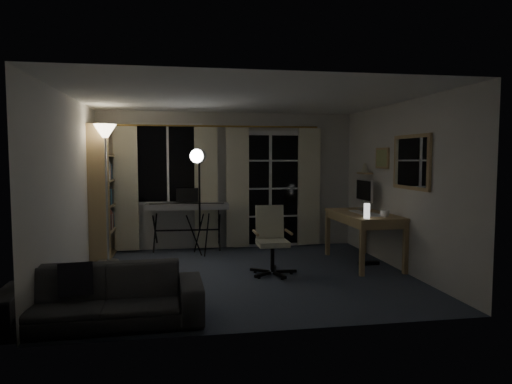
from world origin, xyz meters
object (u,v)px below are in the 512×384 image
studio_light (198,168)px  monitor (364,191)px  keyboard_piano (187,207)px  mug (385,213)px  desk (364,219)px  bookshelf (101,194)px  sofa (103,287)px  torchiere_lamp (106,152)px  office_chair (271,234)px

studio_light → monitor: bearing=10.3°
keyboard_piano → mug: (2.72, -1.79, 0.07)m
desk → monitor: bearing=65.2°
keyboard_piano → bookshelf: bearing=-177.1°
desk → monitor: size_ratio=2.62×
studio_light → bookshelf: bearing=-168.5°
studio_light → sofa: (-1.05, -2.95, -1.06)m
desk → mug: bearing=-79.9°
monitor → mug: bearing=-97.0°
desk → monitor: 0.63m
keyboard_piano → sofa: size_ratio=0.74×
desk → bookshelf: bearing=161.0°
studio_light → desk: (2.43, -1.00, -0.75)m
bookshelf → torchiere_lamp: 0.91m
studio_light → sofa: studio_light is taller
bookshelf → desk: bookshelf is taller
sofa → desk: bearing=27.7°
keyboard_piano → desk: keyboard_piano is taller
office_chair → monitor: bearing=24.0°
monitor → torchiere_lamp: bearing=175.1°
bookshelf → mug: size_ratio=16.75×
keyboard_piano → mug: keyboard_piano is taller
torchiere_lamp → keyboard_piano: 1.64m
torchiere_lamp → monitor: 4.09m
torchiere_lamp → keyboard_piano: bearing=25.4°
office_chair → mug: bearing=-7.0°
monitor → sofa: monitor is taller
desk → mug: size_ratio=11.50×
studio_light → sofa: size_ratio=0.94×
torchiere_lamp → studio_light: bearing=11.4°
studio_light → monitor: 2.71m
monitor → mug: size_ratio=4.40×
keyboard_piano → office_chair: 1.97m
torchiere_lamp → keyboard_piano: torchiere_lamp is taller
keyboard_piano → mug: size_ratio=11.12×
office_chair → mug: size_ratio=7.44×
studio_light → sofa: 3.31m
studio_light → desk: size_ratio=1.22×
studio_light → mug: studio_light is taller
studio_light → monitor: studio_light is taller
bookshelf → keyboard_piano: size_ratio=1.51×
torchiere_lamp → mug: 4.20m
bookshelf → monitor: bookshelf is taller
sofa → keyboard_piano: bearing=73.4°
torchiere_lamp → monitor: bearing=-3.7°
mug → sofa: 3.89m
office_chair → desk: (1.49, 0.31, 0.12)m
torchiere_lamp → keyboard_piano: (1.22, 0.58, -0.93)m
desk → monitor: monitor is taller
torchiere_lamp → monitor: torchiere_lamp is taller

